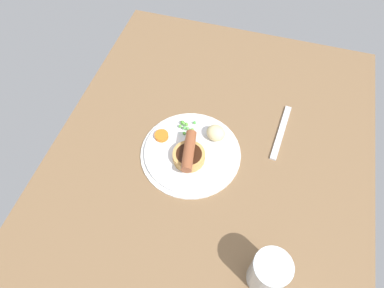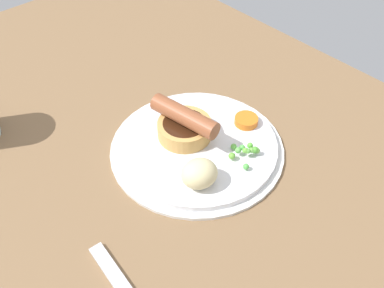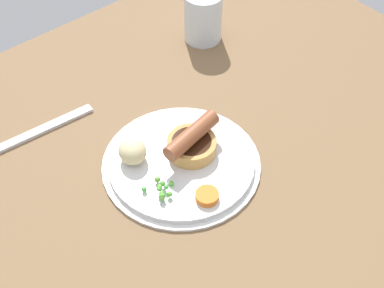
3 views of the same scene
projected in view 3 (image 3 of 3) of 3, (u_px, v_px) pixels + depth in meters
dining_table at (181, 142)px, 90.69cm from camera, size 110.00×80.00×3.00cm
dinner_plate at (181, 163)px, 84.93cm from camera, size 25.29×25.29×1.40cm
sausage_pudding at (192, 142)px, 83.97cm from camera, size 10.93×7.91×5.02cm
pea_pile at (161, 189)px, 79.26cm from camera, size 4.76×4.24×1.73cm
potato_chunk_0 at (132, 151)px, 82.98cm from camera, size 5.62×5.95×3.76cm
carrot_slice_1 at (207, 196)px, 78.84cm from camera, size 4.38×4.38×1.10cm
fork at (43, 129)px, 90.24cm from camera, size 18.07×3.14×0.60cm
drinking_glass at (203, 17)px, 103.99cm from camera, size 7.45×7.45×9.94cm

